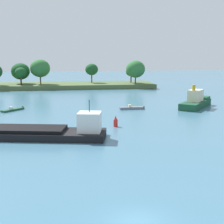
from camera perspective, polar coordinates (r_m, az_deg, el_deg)
The scene contains 7 objects.
ground_plane at distance 24.40m, azimuth 4.59°, elevation -19.25°, with size 400.00×400.00×0.00m, color teal.
treeline_island at distance 115.21m, azimuth -11.75°, elevation 5.56°, with size 82.16×16.25×10.02m.
tugboat at distance 74.69m, azimuth 14.68°, elevation 1.83°, with size 10.55×11.53×5.27m.
small_motorboat at distance 71.41m, azimuth -17.23°, elevation 0.39°, with size 4.48×4.86×0.90m.
cargo_barge at distance 48.85m, azimuth -17.31°, elevation -3.31°, with size 29.29×11.01×5.62m.
fishing_skiff at distance 70.09m, azimuth 3.50°, elevation 0.72°, with size 5.55×1.32×1.04m.
channel_buoy_red at distance 53.41m, azimuth 0.64°, elevation -1.75°, with size 0.70×0.70×1.90m.
Camera 1 is at (-4.84, -20.65, 12.06)m, focal length 51.45 mm.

